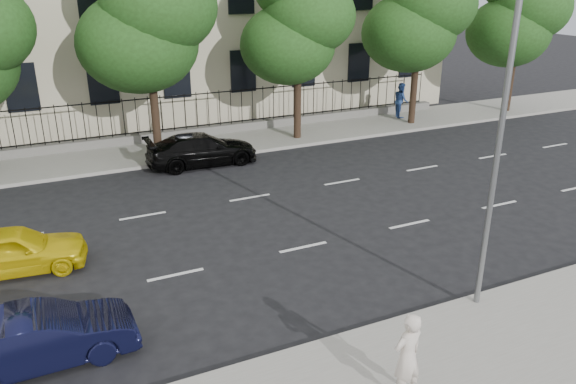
# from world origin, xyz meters

# --- Properties ---
(ground) EXTENTS (120.00, 120.00, 0.00)m
(ground) POSITION_xyz_m (0.00, 0.00, 0.00)
(ground) COLOR black
(ground) RESTS_ON ground
(near_sidewalk) EXTENTS (60.00, 4.00, 0.15)m
(near_sidewalk) POSITION_xyz_m (0.00, -4.00, 0.07)
(near_sidewalk) COLOR gray
(near_sidewalk) RESTS_ON ground
(far_sidewalk) EXTENTS (60.00, 4.00, 0.15)m
(far_sidewalk) POSITION_xyz_m (0.00, 14.00, 0.07)
(far_sidewalk) COLOR gray
(far_sidewalk) RESTS_ON ground
(lane_markings) EXTENTS (49.60, 4.62, 0.01)m
(lane_markings) POSITION_xyz_m (0.00, 4.75, 0.01)
(lane_markings) COLOR silver
(lane_markings) RESTS_ON ground
(iron_fence) EXTENTS (30.00, 0.50, 2.20)m
(iron_fence) POSITION_xyz_m (0.00, 15.70, 0.65)
(iron_fence) COLOR slate
(iron_fence) RESTS_ON far_sidewalk
(street_light) EXTENTS (0.25, 3.32, 8.05)m
(street_light) POSITION_xyz_m (2.50, -1.77, 5.15)
(street_light) COLOR slate
(street_light) RESTS_ON near_sidewalk
(tree_c) EXTENTS (5.89, 5.50, 9.80)m
(tree_c) POSITION_xyz_m (-1.96, 13.36, 6.41)
(tree_c) COLOR #382619
(tree_c) RESTS_ON far_sidewalk
(tree_d) EXTENTS (5.34, 4.94, 8.84)m
(tree_d) POSITION_xyz_m (5.04, 13.36, 5.84)
(tree_d) COLOR #382619
(tree_d) RESTS_ON far_sidewalk
(tree_e) EXTENTS (5.71, 5.31, 9.46)m
(tree_e) POSITION_xyz_m (12.04, 13.36, 6.20)
(tree_e) COLOR #382619
(tree_e) RESTS_ON far_sidewalk
(tree_f) EXTENTS (5.52, 5.12, 9.01)m
(tree_f) POSITION_xyz_m (19.04, 13.36, 5.88)
(tree_f) COLOR #382619
(tree_f) RESTS_ON far_sidewalk
(yellow_taxi) EXTENTS (4.09, 2.02, 1.34)m
(yellow_taxi) POSITION_xyz_m (-8.04, 4.62, 0.67)
(yellow_taxi) COLOR yellow
(yellow_taxi) RESTS_ON ground
(navy_sedan) EXTENTS (3.99, 1.47, 1.31)m
(navy_sedan) POSITION_xyz_m (-7.53, -0.04, 0.65)
(navy_sedan) COLOR black
(navy_sedan) RESTS_ON ground
(black_sedan) EXTENTS (4.86, 2.04, 1.40)m
(black_sedan) POSITION_xyz_m (-0.46, 11.50, 0.70)
(black_sedan) COLOR black
(black_sedan) RESTS_ON ground
(woman_near) EXTENTS (0.74, 0.54, 1.86)m
(woman_near) POSITION_xyz_m (-1.18, -4.30, 1.08)
(woman_near) COLOR silver
(woman_near) RESTS_ON near_sidewalk
(pedestrian_far) EXTENTS (1.02, 1.15, 1.95)m
(pedestrian_far) POSITION_xyz_m (12.19, 14.52, 1.13)
(pedestrian_far) COLOR navy
(pedestrian_far) RESTS_ON far_sidewalk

